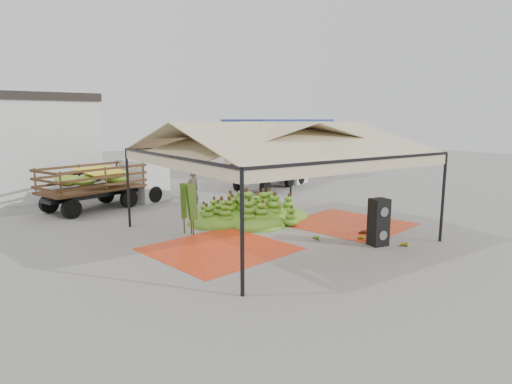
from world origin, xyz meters
TOP-DOWN VIEW (x-y plane):
  - ground at (0.00, 0.00)m, footprint 90.00×90.00m
  - canopy_tent at (0.00, 0.00)m, footprint 8.10×8.10m
  - building_tan at (10.00, 13.00)m, footprint 6.30×5.30m
  - tarp_left at (-2.60, -0.48)m, footprint 4.64×4.48m
  - tarp_right at (3.26, -0.53)m, footprint 4.73×4.88m
  - banana_heap at (0.55, 2.17)m, footprint 6.77×6.29m
  - hand_yellow_a at (2.43, -3.70)m, footprint 0.51×0.43m
  - hand_yellow_b at (1.92, -2.35)m, footprint 0.49×0.44m
  - hand_red_a at (2.67, -1.86)m, footprint 0.60×0.58m
  - hand_red_b at (2.50, -1.91)m, footprint 0.52×0.47m
  - hand_green at (0.58, -1.42)m, footprint 0.61×0.56m
  - hanging_bunches at (-0.96, -0.72)m, footprint 1.74×0.24m
  - speaker_stack at (1.90, -3.09)m, footprint 0.65×0.59m
  - banana_leaves at (-2.79, 1.45)m, footprint 0.96×1.36m
  - vendor at (-0.70, 5.21)m, footprint 0.77×0.60m
  - truck_left at (-3.33, 8.47)m, footprint 6.38×3.89m
  - truck_right at (6.69, 8.85)m, footprint 6.31×4.23m

SIDE VIEW (x-z plane):
  - ground at x=0.00m, z-range 0.00..0.00m
  - banana_leaves at x=-2.79m, z-range -1.85..1.85m
  - tarp_left at x=-2.60m, z-range 0.00..0.01m
  - tarp_right at x=3.26m, z-range 0.00..0.01m
  - hand_yellow_b at x=1.92m, z-range 0.00..0.18m
  - hand_red_b at x=2.50m, z-range 0.00..0.20m
  - hand_yellow_a at x=2.43m, z-range 0.00..0.21m
  - hand_red_a at x=2.67m, z-range 0.00..0.22m
  - hand_green at x=0.58m, z-range 0.00..0.22m
  - banana_heap at x=0.55m, z-range 0.00..1.16m
  - speaker_stack at x=1.90m, z-range 0.00..1.55m
  - vendor at x=-0.70m, z-range 0.00..1.89m
  - truck_right at x=6.69m, z-range 0.24..2.30m
  - truck_left at x=-3.33m, z-range 0.24..2.31m
  - building_tan at x=10.00m, z-range 0.02..4.12m
  - hanging_bunches at x=-0.96m, z-range 2.52..2.72m
  - canopy_tent at x=0.00m, z-range 1.30..5.30m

